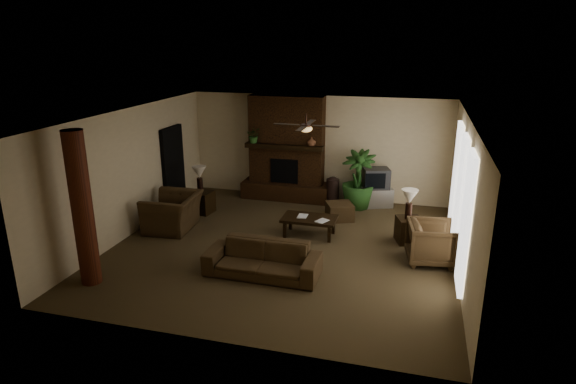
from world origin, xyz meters
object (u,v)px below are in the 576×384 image
(sofa, at_px, (262,254))
(lamp_right, at_px, (409,199))
(floor_plant, at_px, (357,192))
(lamp_left, at_px, (199,174))
(armchair_left, at_px, (173,206))
(armchair_right, at_px, (432,241))
(tv_stand, at_px, (375,197))
(side_table_right, at_px, (409,230))
(log_column, at_px, (82,210))
(floor_vase, at_px, (333,189))
(ottoman, at_px, (340,211))
(side_table_left, at_px, (202,202))
(coffee_table, at_px, (309,220))

(sofa, relative_size, lamp_right, 3.28)
(floor_plant, xyz_separation_m, lamp_left, (-3.79, -1.37, 0.58))
(armchair_left, relative_size, lamp_left, 1.94)
(floor_plant, bearing_deg, armchair_right, -57.57)
(tv_stand, height_order, lamp_right, lamp_right)
(floor_plant, bearing_deg, side_table_right, -55.08)
(lamp_left, bearing_deg, log_column, -95.14)
(tv_stand, relative_size, floor_vase, 1.10)
(ottoman, height_order, lamp_right, lamp_right)
(side_table_left, bearing_deg, armchair_left, -98.49)
(armchair_right, relative_size, coffee_table, 0.76)
(ottoman, height_order, floor_vase, floor_vase)
(armchair_right, height_order, coffee_table, armchair_right)
(sofa, xyz_separation_m, lamp_right, (2.55, 2.23, 0.58))
(sofa, height_order, armchair_left, armchair_left)
(side_table_left, relative_size, side_table_right, 1.00)
(floor_vase, bearing_deg, lamp_left, -155.54)
(armchair_right, height_order, lamp_left, lamp_left)
(tv_stand, xyz_separation_m, lamp_left, (-4.23, -1.61, 0.75))
(floor_plant, bearing_deg, log_column, -127.94)
(armchair_right, relative_size, tv_stand, 1.07)
(lamp_right, bearing_deg, floor_plant, 123.65)
(floor_plant, height_order, lamp_left, lamp_left)
(sofa, distance_m, floor_plant, 4.40)
(floor_vase, xyz_separation_m, side_table_left, (-3.08, -1.45, -0.16))
(tv_stand, height_order, floor_vase, floor_vase)
(floor_plant, bearing_deg, lamp_left, -160.13)
(ottoman, relative_size, lamp_left, 0.92)
(floor_plant, bearing_deg, ottoman, -107.37)
(ottoman, distance_m, lamp_left, 3.60)
(log_column, height_order, coffee_table, log_column)
(log_column, bearing_deg, tv_stand, 50.43)
(armchair_right, xyz_separation_m, floor_plant, (-1.82, 2.86, -0.03))
(armchair_left, relative_size, floor_plant, 0.83)
(side_table_left, bearing_deg, lamp_right, -6.78)
(log_column, bearing_deg, sofa, 20.40)
(tv_stand, bearing_deg, armchair_left, -168.32)
(tv_stand, distance_m, side_table_left, 4.49)
(floor_plant, distance_m, lamp_left, 4.07)
(log_column, bearing_deg, side_table_left, 84.13)
(floor_plant, bearing_deg, lamp_right, -56.35)
(sofa, distance_m, ottoman, 3.40)
(floor_vase, height_order, side_table_left, floor_vase)
(side_table_left, bearing_deg, floor_vase, 25.20)
(lamp_left, bearing_deg, tv_stand, 20.79)
(sofa, relative_size, side_table_left, 3.88)
(floor_vase, relative_size, side_table_left, 1.40)
(armchair_left, distance_m, side_table_right, 5.32)
(armchair_left, xyz_separation_m, floor_vase, (3.26, 2.64, -0.12))
(armchair_left, height_order, armchair_right, armchair_left)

